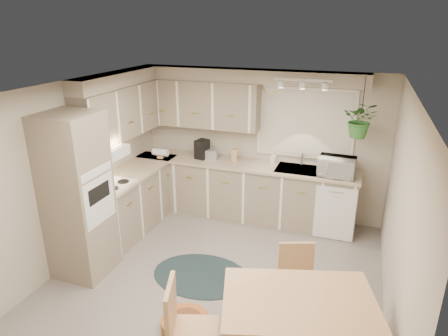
{
  "coord_description": "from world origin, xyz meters",
  "views": [
    {
      "loc": [
        1.52,
        -4.0,
        3.09
      ],
      "look_at": [
        -0.09,
        0.55,
        1.3
      ],
      "focal_mm": 32.0,
      "sensor_mm": 36.0,
      "label": 1
    }
  ],
  "objects": [
    {
      "name": "knife_block",
      "position": [
        -0.37,
        1.85,
        1.04
      ],
      "size": [
        0.11,
        0.11,
        0.2
      ],
      "primitive_type": "cube",
      "rotation": [
        0.0,
        0.0,
        0.25
      ],
      "color": "tan",
      "rests_on": "counter_back"
    },
    {
      "name": "wall_oven_face",
      "position": [
        -1.35,
        -0.38,
        1.05
      ],
      "size": [
        0.02,
        0.56,
        0.58
      ],
      "primitive_type": "cube",
      "color": "silver",
      "rests_on": "oven_stack"
    },
    {
      "name": "braided_rug",
      "position": [
        -0.21,
        -0.0,
        0.01
      ],
      "size": [
        1.27,
        0.96,
        0.01
      ],
      "primitive_type": "ellipsoid",
      "rotation": [
        0.0,
        0.0,
        0.0
      ],
      "color": "black",
      "rests_on": "floor"
    },
    {
      "name": "window_blinds",
      "position": [
        0.7,
        2.07,
        1.6
      ],
      "size": [
        1.4,
        0.02,
        1.0
      ],
      "primitive_type": "cube",
      "color": "silver",
      "rests_on": "wall_back"
    },
    {
      "name": "counter_left",
      "position": [
        -1.69,
        0.88,
        0.92
      ],
      "size": [
        0.64,
        1.89,
        0.04
      ],
      "primitive_type": "cube",
      "color": "tan",
      "rests_on": "base_cab_left"
    },
    {
      "name": "base_cab_left",
      "position": [
        -1.7,
        0.88,
        0.45
      ],
      "size": [
        0.6,
        1.85,
        0.9
      ],
      "primitive_type": "cube",
      "color": "gray",
      "rests_on": "floor"
    },
    {
      "name": "wall_right",
      "position": [
        2.0,
        0.0,
        1.2
      ],
      "size": [
        0.04,
        4.2,
        2.4
      ],
      "primitive_type": "cube",
      "color": "#ADA28F",
      "rests_on": "floor"
    },
    {
      "name": "dishwasher_front",
      "position": [
        1.3,
        1.49,
        0.42
      ],
      "size": [
        0.58,
        0.02,
        0.83
      ],
      "primitive_type": "cube",
      "color": "silver",
      "rests_on": "base_cab_back"
    },
    {
      "name": "toaster",
      "position": [
        -0.78,
        1.82,
        1.02
      ],
      "size": [
        0.27,
        0.17,
        0.15
      ],
      "primitive_type": "cube",
      "rotation": [
        0.0,
        0.0,
        0.1
      ],
      "color": "#97999E",
      "rests_on": "counter_back"
    },
    {
      "name": "floor",
      "position": [
        0.0,
        0.0,
        0.0
      ],
      "size": [
        4.2,
        4.2,
        0.0
      ],
      "primitive_type": "plane",
      "color": "slate",
      "rests_on": "ground"
    },
    {
      "name": "counter_back",
      "position": [
        -0.2,
        1.79,
        0.92
      ],
      "size": [
        3.64,
        0.64,
        0.04
      ],
      "primitive_type": "cube",
      "color": "tan",
      "rests_on": "base_cab_back"
    },
    {
      "name": "window_frame",
      "position": [
        0.7,
        2.08,
        1.6
      ],
      "size": [
        1.5,
        0.02,
        1.1
      ],
      "primitive_type": "cube",
      "color": "silver",
      "rests_on": "wall_back"
    },
    {
      "name": "sink",
      "position": [
        0.7,
        1.8,
        0.9
      ],
      "size": [
        0.7,
        0.48,
        0.1
      ],
      "primitive_type": "cube",
      "color": "#97999E",
      "rests_on": "counter_back"
    },
    {
      "name": "chair_back",
      "position": [
        1.08,
        -0.42,
        0.43
      ],
      "size": [
        0.52,
        0.52,
        0.87
      ],
      "primitive_type": "cube",
      "rotation": [
        0.0,
        0.0,
        3.5
      ],
      "color": "tan",
      "rests_on": "floor"
    },
    {
      "name": "track_light_bar",
      "position": [
        0.7,
        1.55,
        2.33
      ],
      "size": [
        0.8,
        0.04,
        0.04
      ],
      "primitive_type": "cube",
      "color": "silver",
      "rests_on": "ceiling"
    },
    {
      "name": "soap_bottle",
      "position": [
        0.26,
        1.95,
        0.98
      ],
      "size": [
        0.12,
        0.2,
        0.08
      ],
      "primitive_type": "imported",
      "rotation": [
        0.0,
        0.0,
        -0.23
      ],
      "color": "silver",
      "rests_on": "counter_back"
    },
    {
      "name": "soffit_left",
      "position": [
        -1.85,
        1.0,
        2.3
      ],
      "size": [
        0.3,
        2.0,
        0.2
      ],
      "primitive_type": "cube",
      "color": "#ADA28F",
      "rests_on": "wall_left"
    },
    {
      "name": "range_hood",
      "position": [
        -1.7,
        0.3,
        1.4
      ],
      "size": [
        0.4,
        0.6,
        0.14
      ],
      "primitive_type": "cube",
      "color": "silver",
      "rests_on": "upper_cab_left"
    },
    {
      "name": "ceiling",
      "position": [
        0.0,
        0.0,
        2.4
      ],
      "size": [
        4.2,
        4.2,
        0.0
      ],
      "primitive_type": "plane",
      "color": "white",
      "rests_on": "wall_back"
    },
    {
      "name": "hanging_plant",
      "position": [
        1.51,
        1.7,
        1.75
      ],
      "size": [
        0.47,
        0.52,
        0.4
      ],
      "primitive_type": "imported",
      "rotation": [
        0.0,
        0.0,
        -0.02
      ],
      "color": "#2F6D2B",
      "rests_on": "ceiling"
    },
    {
      "name": "wall_left",
      "position": [
        -2.0,
        0.0,
        1.2
      ],
      "size": [
        0.04,
        4.2,
        2.4
      ],
      "primitive_type": "cube",
      "color": "#ADA28F",
      "rests_on": "floor"
    },
    {
      "name": "base_cab_back",
      "position": [
        -0.2,
        1.8,
        0.45
      ],
      "size": [
        3.6,
        0.6,
        0.9
      ],
      "primitive_type": "cube",
      "color": "gray",
      "rests_on": "floor"
    },
    {
      "name": "oven_stack",
      "position": [
        -1.68,
        -0.38,
        1.05
      ],
      "size": [
        0.65,
        0.65,
        2.1
      ],
      "primitive_type": "cube",
      "color": "gray",
      "rests_on": "floor"
    },
    {
      "name": "coffee_maker",
      "position": [
        -0.91,
        1.8,
        1.1
      ],
      "size": [
        0.22,
        0.25,
        0.31
      ],
      "primitive_type": "cube",
      "rotation": [
        0.0,
        0.0,
        -0.24
      ],
      "color": "black",
      "rests_on": "counter_back"
    },
    {
      "name": "wall_back",
      "position": [
        0.0,
        2.1,
        1.2
      ],
      "size": [
        4.0,
        0.04,
        2.4
      ],
      "primitive_type": "cube",
      "color": "#ADA28F",
      "rests_on": "floor"
    },
    {
      "name": "chair_left",
      "position": [
        0.32,
        -1.4,
        0.48
      ],
      "size": [
        0.56,
        0.56,
        0.96
      ],
      "primitive_type": "cube",
      "rotation": [
        0.0,
        0.0,
        -1.26
      ],
      "color": "tan",
      "rests_on": "floor"
    },
    {
      "name": "wall_front",
      "position": [
        0.0,
        -2.1,
        1.2
      ],
      "size": [
        4.0,
        0.04,
        2.4
      ],
      "primitive_type": "cube",
      "color": "#ADA28F",
      "rests_on": "floor"
    },
    {
      "name": "cooktop",
      "position": [
        -1.68,
        0.3,
        0.94
      ],
      "size": [
        0.52,
        0.58,
        0.02
      ],
      "primitive_type": "cube",
      "color": "silver",
      "rests_on": "counter_left"
    },
    {
      "name": "upper_cab_left",
      "position": [
        -1.82,
        1.0,
        1.83
      ],
      "size": [
        0.35,
        2.0,
        0.75
      ],
      "primitive_type": "cube",
      "color": "gray",
      "rests_on": "wall_left"
    },
    {
      "name": "microwave",
      "position": [
        1.25,
        1.7,
        1.12
      ],
      "size": [
        0.53,
        0.31,
        0.35
      ],
      "primitive_type": "imported",
      "rotation": [
        0.0,
        0.0,
        -0.05
      ],
      "color": "silver",
      "rests_on": "counter_back"
    },
    {
      "name": "soffit_back",
      "position": [
        -0.2,
        1.95,
        2.3
      ],
      "size": [
        3.6,
        0.3,
        0.2
      ],
      "primitive_type": "cube",
      "color": "#ADA28F",
      "rests_on": "wall_back"
    },
    {
      "name": "pet_bed",
      "position": [
        -0.0,
        -0.92,
        0.06
      ],
      "size": [
        0.64,
        0.64,
        0.12
      ],
      "primitive_type": "cylinder",
      "rotation": [
        0.0,
        0.0,
        -0.28
      ],
      "color": "#9E581F",
      "rests_on": "floor"
    },
    {
      "name": "wall_clock",
      "position": [
        0.15,
        2.07,
        2.18
      ],
      "size": [
        0.3,
        0.03,
        0.3
      ],
      "primitive_type": "cylinder",
      "rotation": [
        1.57,
        0.0,
        0.0
      ],
      "color": "gold",
      "rests_on": "wall_back"
    },
    {
      "name": "upper_cab_back",
      "position": [
        -1.0,
        1.93,
        1.83
      ],
      "size": [
        2.0,
        0.35,
        0.75
      ],
      "primitive_type": "cube",
      "color": "gray",
      "rests_on": "wall_back"
    }
  ]
}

